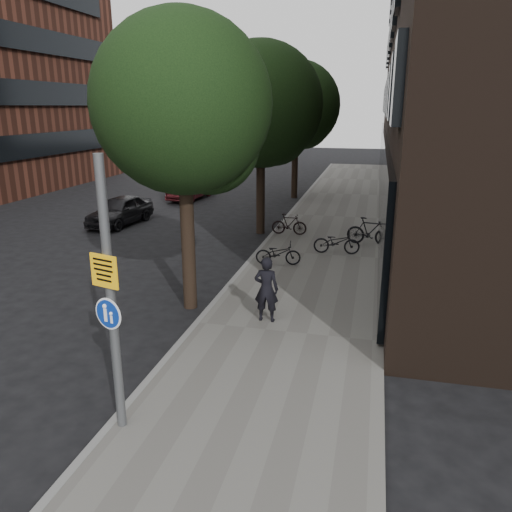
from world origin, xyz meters
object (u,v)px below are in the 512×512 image
(signpost, at_px, (111,299))
(parked_car_near, at_px, (120,210))
(pedestrian, at_px, (266,289))
(parked_bike_facade_near, at_px, (337,242))

(signpost, height_order, parked_car_near, signpost)
(pedestrian, bearing_deg, parked_car_near, -47.50)
(pedestrian, relative_size, parked_car_near, 0.43)
(pedestrian, xyz_separation_m, parked_car_near, (-8.92, 9.29, -0.29))
(pedestrian, xyz_separation_m, parked_bike_facade_near, (1.21, 6.36, -0.39))
(signpost, height_order, parked_bike_facade_near, signpost)
(signpost, bearing_deg, parked_bike_facade_near, 91.76)
(signpost, distance_m, pedestrian, 5.14)
(signpost, distance_m, parked_car_near, 15.97)
(signpost, bearing_deg, pedestrian, 88.22)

